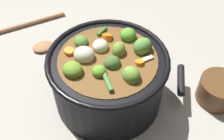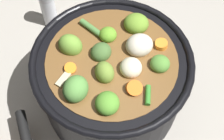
{
  "view_description": "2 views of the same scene",
  "coord_description": "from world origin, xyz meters",
  "views": [
    {
      "loc": [
        0.06,
        0.42,
        0.57
      ],
      "look_at": [
        -0.01,
        0.01,
        0.11
      ],
      "focal_mm": 44.3,
      "sensor_mm": 36.0,
      "label": 1
    },
    {
      "loc": [
        -0.18,
        -0.22,
        0.56
      ],
      "look_at": [
        -0.0,
        -0.01,
        0.12
      ],
      "focal_mm": 49.15,
      "sensor_mm": 36.0,
      "label": 2
    }
  ],
  "objects": [
    {
      "name": "salt_shaker",
      "position": [
        0.01,
        0.25,
        0.05
      ],
      "size": [
        0.03,
        0.03,
        0.09
      ],
      "color": "silver",
      "rests_on": "ground_plane"
    },
    {
      "name": "cooking_pot",
      "position": [
        -0.0,
        -0.0,
        0.08
      ],
      "size": [
        0.28,
        0.28,
        0.17
      ],
      "color": "black",
      "rests_on": "ground_plane"
    },
    {
      "name": "ground_plane",
      "position": [
        0.0,
        0.0,
        0.0
      ],
      "size": [
        1.1,
        1.1,
        0.0
      ],
      "primitive_type": "plane",
      "color": "#9E998E"
    }
  ]
}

